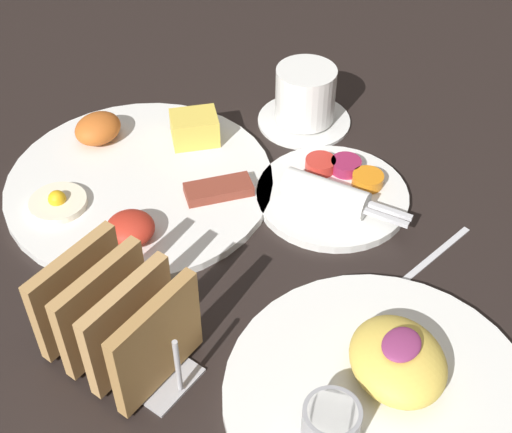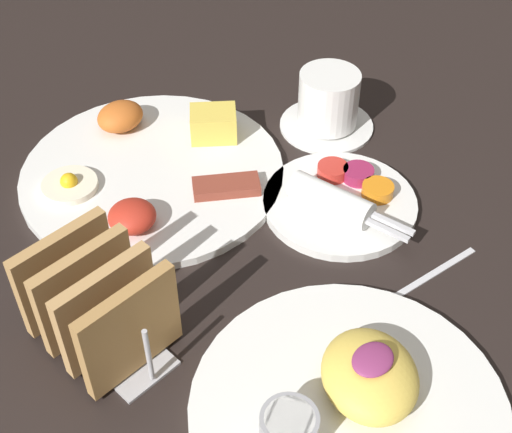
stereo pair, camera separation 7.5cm
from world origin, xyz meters
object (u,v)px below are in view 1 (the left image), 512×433
Objects in this scene: plate_condiments at (333,192)px; toast_rack at (117,320)px; plate_breakfast at (139,177)px; plate_foreground at (381,388)px; coffee_cup at (305,99)px.

toast_rack is (-0.30, 0.04, 0.04)m from plate_condiments.
plate_condiments is 1.27× the size of toast_rack.
plate_breakfast is 0.23m from plate_condiments.
plate_condiments is 0.30m from toast_rack.
toast_rack is at bearing -140.40° from plate_breakfast.
plate_condiments is 0.26m from plate_foreground.
coffee_cup reaches higher than plate_breakfast.
plate_breakfast reaches higher than plate_condiments.
toast_rack is (-0.10, 0.21, 0.03)m from plate_foreground.
coffee_cup is at bearing -21.74° from plate_breakfast.
coffee_cup is (0.22, -0.09, 0.03)m from plate_breakfast.
coffee_cup is at bearing 45.85° from plate_condiments.
plate_condiments is at bearing 41.14° from plate_foreground.
plate_foreground is (-0.09, -0.37, 0.00)m from plate_breakfast.
coffee_cup is at bearing 9.45° from toast_rack.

